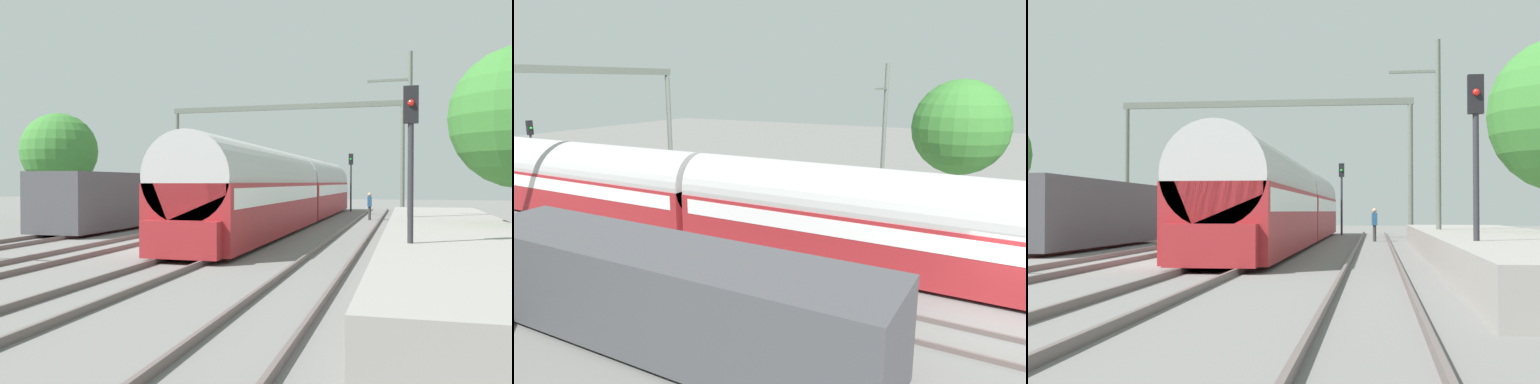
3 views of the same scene
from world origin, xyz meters
The scene contains 12 objects.
ground centered at (0.00, 0.00, 0.00)m, with size 120.00×120.00×0.00m, color slate.
track_west centered at (-2.03, 0.00, 0.08)m, with size 1.52×60.00×0.16m.
track_east centered at (2.03, 0.00, 0.08)m, with size 1.52×60.00×0.16m.
track_far_east centered at (6.10, 0.00, 0.08)m, with size 1.52×60.00×0.16m.
platform centered at (9.92, 2.00, 0.45)m, with size 4.40×28.00×0.90m.
passenger_train centered at (2.03, 13.05, 1.97)m, with size 2.93×32.85×3.82m.
freight_car centered at (-6.10, 8.26, 1.47)m, with size 2.80×13.00×2.70m.
person_crossing centered at (6.12, 17.27, 1.03)m, with size 0.30×0.43×1.73m.
railway_signal_near centered at (8.47, -4.28, 3.04)m, with size 0.36×0.30×4.72m.
railway_signal_far centered at (3.95, 27.53, 3.05)m, with size 0.36×0.30×4.74m.
catenary_gantry centered at (0.00, 19.81, 5.91)m, with size 16.61×0.28×7.86m.
catenary_pole_east_mid centered at (8.46, 6.37, 4.15)m, with size 1.90×0.20×8.00m.
Camera 3 is at (6.18, -21.73, 1.58)m, focal length 52.24 mm.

